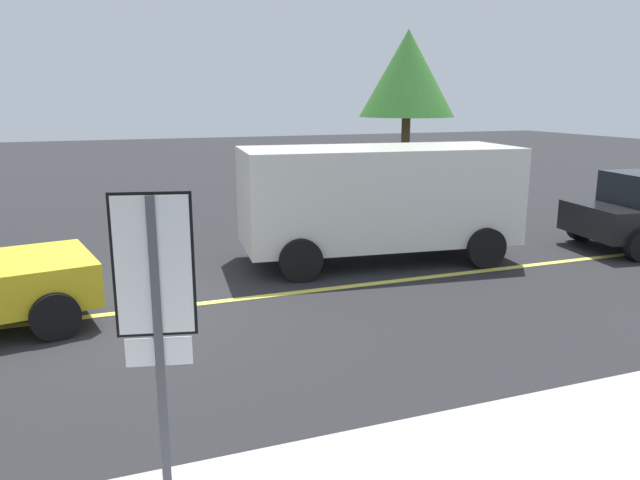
{
  "coord_description": "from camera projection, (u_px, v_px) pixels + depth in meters",
  "views": [
    {
      "loc": [
        -0.02,
        -9.05,
        3.11
      ],
      "look_at": [
        3.14,
        -0.71,
        1.03
      ],
      "focal_mm": 34.34,
      "sensor_mm": 36.0,
      "label": 1
    }
  ],
  "objects": [
    {
      "name": "tree_left_verge",
      "position": [
        408.0,
        74.0,
        16.77
      ],
      "size": [
        2.63,
        2.63,
        4.92
      ],
      "color": "#513823",
      "rests_on": "ground_plane"
    },
    {
      "name": "ground_plane",
      "position": [
        102.0,
        316.0,
        8.95
      ],
      "size": [
        80.0,
        80.0,
        0.0
      ],
      "primitive_type": "plane",
      "color": "#262628"
    },
    {
      "name": "speed_limit_sign",
      "position": [
        156.0,
        303.0,
        4.12
      ],
      "size": [
        0.53,
        0.14,
        2.52
      ],
      "color": "#4C4C51",
      "rests_on": "ground_plane"
    },
    {
      "name": "lane_marking_centre",
      "position": [
        296.0,
        293.0,
        9.98
      ],
      "size": [
        28.0,
        0.16,
        0.01
      ],
      "primitive_type": "cube",
      "color": "#E0D14C"
    },
    {
      "name": "white_van",
      "position": [
        377.0,
        196.0,
        11.72
      ],
      "size": [
        5.39,
        2.72,
        2.2
      ],
      "color": "silver",
      "rests_on": "ground_plane"
    }
  ]
}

